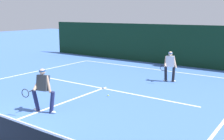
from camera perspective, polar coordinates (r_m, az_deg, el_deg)
The scene contains 7 objects.
court_line_baseline_far at distance 16.86m, azimuth 8.94°, elevation 0.14°, with size 10.93×0.10×0.01m, color white.
court_line_service at distance 12.46m, azimuth -1.92°, elevation -3.83°, with size 8.91×0.10×0.01m, color white.
court_line_centre at distance 10.37m, azimuth -11.82°, elevation -7.31°, with size 0.10×6.40×0.01m, color white.
player_near at distance 9.58m, azimuth -14.23°, elevation -3.80°, with size 0.94×0.88×1.53m.
player_far at distance 13.78m, azimuth 11.96°, elevation 0.95°, with size 0.65×0.87×1.52m.
tennis_ball at distance 11.29m, azimuth -0.80°, elevation -5.32°, with size 0.07×0.07×0.07m, color #D1E033.
back_fence_windscreen at distance 18.50m, azimuth 11.89°, elevation 5.19°, with size 20.43×0.12×2.65m, color black.
Camera 1 is at (7.24, -3.44, 3.33)m, focal length 43.84 mm.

